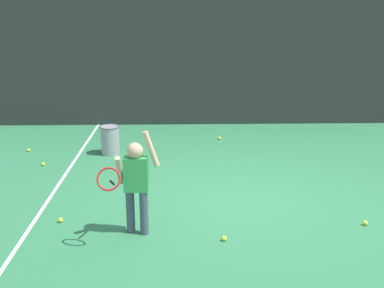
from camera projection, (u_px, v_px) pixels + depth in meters
The scene contains 14 objects.
ground_plane at pixel (240, 199), 7.25m from camera, with size 20.00×20.00×0.00m, color #2D7247.
court_line_sideline at pixel (63, 177), 8.13m from camera, with size 0.05×9.00×0.00m, color white.
back_fence_windscreen at pixel (217, 60), 11.35m from camera, with size 13.17×0.08×3.09m, color #282D2B.
fence_post_1 at pixel (127, 57), 11.33m from camera, with size 0.09×0.09×3.24m, color slate.
fence_post_2 at pixel (307, 57), 11.44m from camera, with size 0.09×0.09×3.24m, color slate.
tennis_player at pixel (135, 180), 5.95m from camera, with size 0.72×0.58×1.35m.
ball_hopper at pixel (110, 140), 9.34m from camera, with size 0.38×0.38×0.56m.
tennis_ball_1 at pixel (224, 238), 5.94m from camera, with size 0.07×0.07×0.07m, color #CCE033.
tennis_ball_2 at pixel (220, 138), 10.40m from camera, with size 0.07×0.07×0.07m, color #CCE033.
tennis_ball_3 at pixel (144, 159), 9.00m from camera, with size 0.07×0.07×0.07m, color #CCE033.
tennis_ball_4 at pixel (61, 220), 6.45m from camera, with size 0.07×0.07×0.07m, color #CCE033.
tennis_ball_5 at pixel (43, 164), 8.70m from camera, with size 0.07×0.07×0.07m, color #CCE033.
tennis_ball_6 at pixel (29, 150), 9.54m from camera, with size 0.07×0.07×0.07m, color #CCE033.
tennis_ball_7 at pixel (365, 223), 6.36m from camera, with size 0.07×0.07×0.07m, color #CCE033.
Camera 1 is at (-0.91, -6.70, 2.83)m, focal length 44.77 mm.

